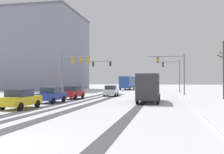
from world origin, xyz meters
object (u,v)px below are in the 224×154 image
object	(u,v)px
car_red_second	(73,93)
traffic_signal_near_left	(73,65)
traffic_signal_near_right	(174,67)
car_blue_third	(51,95)
traffic_signal_far_right	(173,71)
traffic_signal_far_left	(92,69)
car_yellow_cab_fourth	(20,99)
bus_oncoming	(128,82)
car_white_lead	(111,91)
office_building_far_left_block	(28,52)
box_truck_delivery	(149,87)

from	to	relation	value
car_red_second	traffic_signal_near_left	bearing A→B (deg)	110.24
traffic_signal_near_right	car_blue_third	world-z (taller)	traffic_signal_near_right
traffic_signal_far_right	traffic_signal_far_left	world-z (taller)	same
car_yellow_cab_fourth	car_red_second	bearing A→B (deg)	88.64
traffic_signal_near_right	bus_oncoming	world-z (taller)	traffic_signal_near_right
traffic_signal_near_left	traffic_signal_near_right	distance (m)	15.86
car_white_lead	car_red_second	size ratio (longest dim) A/B	1.00
traffic_signal_far_left	car_red_second	size ratio (longest dim) A/B	1.56
car_blue_third	traffic_signal_near_left	bearing A→B (deg)	100.70
traffic_signal_near_left	car_red_second	xyz separation A→B (m)	(2.87, -7.80, -3.93)
traffic_signal_near_right	traffic_signal_far_right	bearing A→B (deg)	88.41
traffic_signal_near_left	traffic_signal_far_right	bearing A→B (deg)	41.11
bus_oncoming	office_building_far_left_block	xyz separation A→B (m)	(-26.30, -3.53, 7.94)
traffic_signal_far_left	car_blue_third	distance (m)	23.82
car_yellow_cab_fourth	office_building_far_left_block	distance (m)	50.88
traffic_signal_near_left	office_building_far_left_block	bearing A→B (deg)	131.39
car_white_lead	traffic_signal_near_right	bearing A→B (deg)	18.49
car_white_lead	car_blue_third	size ratio (longest dim) A/B	1.00
bus_oncoming	car_blue_third	bearing A→B (deg)	-93.25
traffic_signal_near_left	car_white_lead	xyz separation A→B (m)	(6.47, -1.15, -3.93)
car_white_lead	box_truck_delivery	world-z (taller)	box_truck_delivery
car_white_lead	box_truck_delivery	size ratio (longest dim) A/B	0.56
car_white_lead	car_blue_third	distance (m)	13.02
traffic_signal_far_right	box_truck_delivery	distance (m)	25.47
bus_oncoming	box_truck_delivery	world-z (taller)	bus_oncoming
traffic_signal_far_left	office_building_far_left_block	bearing A→B (deg)	146.40
car_white_lead	traffic_signal_near_left	bearing A→B (deg)	169.88
traffic_signal_far_left	car_red_second	distance (m)	18.22
car_red_second	car_blue_third	world-z (taller)	same
traffic_signal_far_left	bus_oncoming	distance (m)	18.73
traffic_signal_near_right	car_red_second	distance (m)	16.53
office_building_far_left_block	car_blue_third	bearing A→B (deg)	-57.67
traffic_signal_far_right	car_blue_third	size ratio (longest dim) A/B	1.56
car_blue_third	car_yellow_cab_fourth	world-z (taller)	same
traffic_signal_near_left	office_building_far_left_block	size ratio (longest dim) A/B	0.23
traffic_signal_far_left	car_red_second	xyz separation A→B (m)	(2.53, -17.63, -3.84)
car_yellow_cab_fourth	box_truck_delivery	bearing A→B (deg)	40.51
traffic_signal_near_right	box_truck_delivery	distance (m)	13.65
traffic_signal_far_right	car_yellow_cab_fourth	xyz separation A→B (m)	(-13.48, -33.70, -3.53)
traffic_signal_far_right	office_building_far_left_block	xyz separation A→B (m)	(-37.46, 10.24, 5.59)
traffic_signal_far_right	box_truck_delivery	size ratio (longest dim) A/B	0.88
car_white_lead	car_red_second	world-z (taller)	same
traffic_signal_near_right	car_yellow_cab_fourth	world-z (taller)	traffic_signal_near_right
traffic_signal_near_right	car_yellow_cab_fourth	xyz separation A→B (m)	(-13.14, -21.62, -3.60)
car_white_lead	office_building_far_left_block	distance (m)	38.80
box_truck_delivery	traffic_signal_near_left	bearing A→B (deg)	138.86
traffic_signal_far_right	car_red_second	distance (m)	25.74
traffic_signal_far_left	traffic_signal_near_right	xyz separation A→B (m)	(15.40, -7.89, -0.25)
bus_oncoming	traffic_signal_far_right	bearing A→B (deg)	-50.98
traffic_signal_far_left	office_building_far_left_block	distance (m)	26.61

